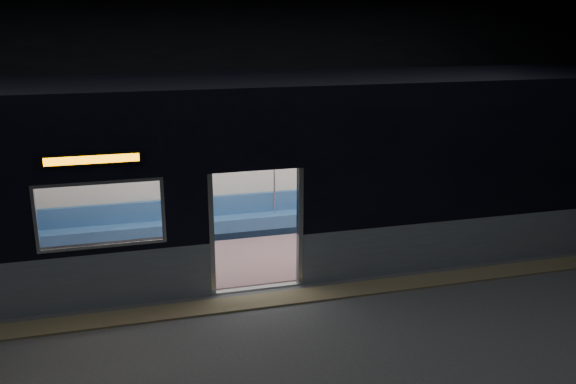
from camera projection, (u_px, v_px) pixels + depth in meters
name	position (u px, v px, depth m)	size (l,w,h in m)	color
station_floor	(273.00, 317.00, 9.25)	(24.00, 14.00, 0.01)	#47494C
station_envelope	(271.00, 72.00, 8.23)	(24.00, 14.00, 5.00)	black
tactile_strip	(264.00, 301.00, 9.75)	(22.80, 0.50, 0.03)	#8C7F59
metro_car	(238.00, 162.00, 11.09)	(18.00, 3.04, 3.35)	#84939E
passenger	(443.00, 185.00, 13.54)	(0.41, 0.69, 1.36)	black
handbag	(449.00, 192.00, 13.38)	(0.30, 0.26, 0.15)	black
transit_map	(420.00, 152.00, 13.52)	(1.05, 0.03, 0.69)	white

